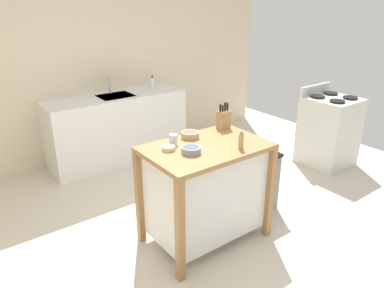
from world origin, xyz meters
TOP-DOWN VIEW (x-y plane):
  - ground_plane at (0.00, 0.00)m, footprint 6.74×6.74m
  - wall_back at (0.00, 2.49)m, footprint 5.74×0.10m
  - kitchen_island at (-0.00, 0.04)m, footprint 1.05×0.69m
  - knife_block at (0.40, 0.28)m, footprint 0.11×0.09m
  - bowl_ceramic_wide at (-0.20, -0.01)m, footprint 0.16×0.16m
  - bowl_ceramic_small at (0.00, 0.27)m, footprint 0.16×0.16m
  - bowl_stoneware_deep at (-0.31, 0.15)m, footprint 0.11×0.11m
  - drinking_cup at (-0.21, 0.22)m, footprint 0.07×0.07m
  - pepper_grinder at (0.18, -0.18)m, footprint 0.04×0.04m
  - trash_bin at (0.76, 0.10)m, footprint 0.36×0.28m
  - sink_counter at (0.15, 2.14)m, footprint 1.84×0.60m
  - sink_faucet at (0.15, 2.28)m, footprint 0.02×0.02m
  - bottle_hand_soap at (0.76, 2.19)m, footprint 0.05×0.05m
  - stove at (2.32, 0.36)m, footprint 0.60×0.60m

SIDE VIEW (x-z plane):
  - ground_plane at x=0.00m, z-range 0.00..0.00m
  - trash_bin at x=0.76m, z-range 0.00..0.63m
  - sink_counter at x=0.15m, z-range 0.00..0.91m
  - stove at x=2.32m, z-range -0.05..0.97m
  - kitchen_island at x=0.00m, z-range 0.05..0.98m
  - bowl_stoneware_deep at x=-0.31m, z-range 0.93..0.96m
  - bowl_ceramic_wide at x=-0.20m, z-range 0.93..0.98m
  - bowl_ceramic_small at x=0.00m, z-range 0.93..0.98m
  - drinking_cup at x=-0.21m, z-range 0.93..1.02m
  - bottle_hand_soap at x=0.76m, z-range 0.90..1.07m
  - pepper_grinder at x=0.18m, z-range 0.92..1.08m
  - sink_faucet at x=0.15m, z-range 0.90..1.12m
  - knife_block at x=0.40m, z-range 0.89..1.14m
  - wall_back at x=0.00m, z-range 0.00..2.60m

